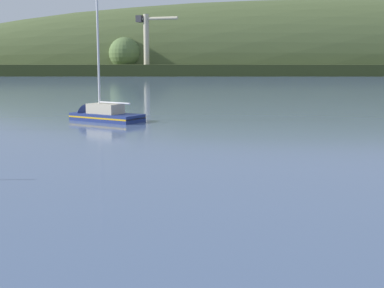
{
  "coord_description": "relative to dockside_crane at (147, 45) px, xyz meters",
  "views": [
    {
      "loc": [
        -3.59,
        6.92,
        6.6
      ],
      "look_at": [
        -4.06,
        38.16,
        1.69
      ],
      "focal_mm": 50.82,
      "sensor_mm": 36.0,
      "label": 1
    }
  ],
  "objects": [
    {
      "name": "far_shoreline_hill",
      "position": [
        80.0,
        33.21,
        -11.5
      ],
      "size": [
        550.95,
        73.65,
        64.81
      ],
      "rotation": [
        0.0,
        0.0,
        0.01
      ],
      "color": "#35401E",
      "rests_on": "ground"
    },
    {
      "name": "dockside_crane",
      "position": [
        0.0,
        0.0,
        0.0
      ],
      "size": [
        16.39,
        7.9,
        23.41
      ],
      "rotation": [
        0.0,
        0.0,
        5.94
      ],
      "color": "#4C4C51",
      "rests_on": "ground"
    },
    {
      "name": "sailboat_outer_reach",
      "position": [
        9.35,
        -152.6,
        -11.35
      ],
      "size": [
        9.31,
        7.45,
        15.05
      ],
      "rotation": [
        0.0,
        0.0,
        2.59
      ],
      "color": "navy",
      "rests_on": "ground"
    }
  ]
}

